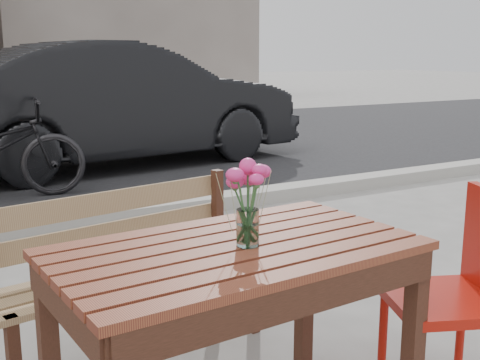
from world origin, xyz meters
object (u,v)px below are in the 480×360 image
at_px(main_table, 236,280).
at_px(red_chair, 465,284).
at_px(parked_car, 119,104).
at_px(main_vase, 248,192).

relative_size(main_table, red_chair, 1.46).
bearing_deg(parked_car, red_chair, 167.23).
distance_m(red_chair, parked_car, 5.80).
bearing_deg(main_vase, parked_car, 75.34).
bearing_deg(main_vase, red_chair, -11.46).
relative_size(red_chair, parked_car, 0.19).
relative_size(main_table, parked_car, 0.27).
distance_m(main_table, red_chair, 0.93).
relative_size(main_table, main_vase, 4.26).
distance_m(main_table, parked_car, 5.76).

